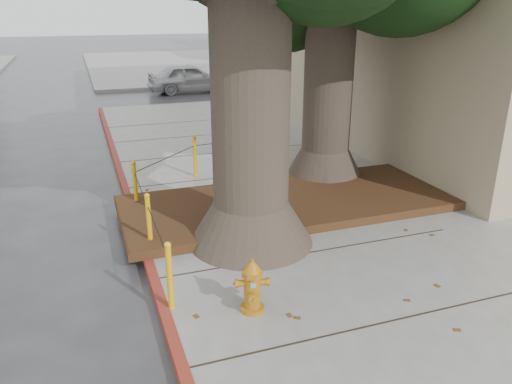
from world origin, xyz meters
TOP-DOWN VIEW (x-y plane):
  - ground at (0.00, 0.00)m, footprint 140.00×140.00m
  - sidewalk_far at (6.00, 30.00)m, footprint 16.00×20.00m
  - curb_red at (-2.00, 2.50)m, footprint 0.14×26.00m
  - planter_bed at (0.90, 3.90)m, footprint 6.40×2.60m
  - bollard_ring at (-0.87, 4.38)m, footprint 3.79×5.39m
  - fire_hydrant at (-0.94, 0.79)m, footprint 0.39×0.38m
  - car_silver at (2.25, 18.84)m, footprint 3.88×1.60m
  - car_red at (12.96, 17.61)m, footprint 3.73×1.52m

SIDE VIEW (x-z plane):
  - ground at x=0.00m, z-range 0.00..0.00m
  - sidewalk_far at x=6.00m, z-range 0.00..0.15m
  - curb_red at x=-2.00m, z-range -0.01..0.15m
  - planter_bed at x=0.90m, z-range 0.15..0.31m
  - fire_hydrant at x=-0.94m, z-range 0.14..0.88m
  - car_red at x=12.96m, z-range 0.00..1.20m
  - car_silver at x=2.25m, z-range 0.00..1.31m
  - bollard_ring at x=-0.87m, z-range 0.19..1.14m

